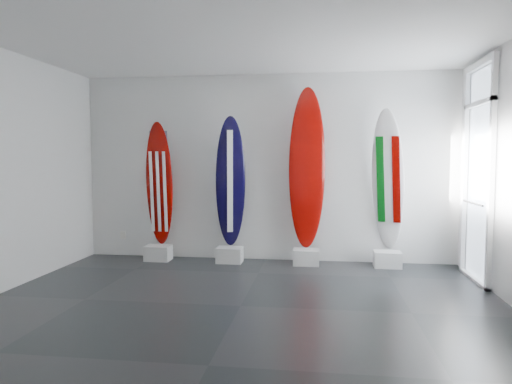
# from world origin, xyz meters

# --- Properties ---
(floor) EXTENTS (6.00, 6.00, 0.00)m
(floor) POSITION_xyz_m (0.00, 0.00, 0.00)
(floor) COLOR black
(floor) RESTS_ON ground
(ceiling) EXTENTS (6.00, 6.00, 0.00)m
(ceiling) POSITION_xyz_m (0.00, 0.00, 3.00)
(ceiling) COLOR white
(ceiling) RESTS_ON wall_back
(wall_back) EXTENTS (6.00, 0.00, 6.00)m
(wall_back) POSITION_xyz_m (0.00, 2.50, 1.50)
(wall_back) COLOR silver
(wall_back) RESTS_ON ground
(wall_front) EXTENTS (6.00, 0.00, 6.00)m
(wall_front) POSITION_xyz_m (0.00, -2.50, 1.50)
(wall_front) COLOR silver
(wall_front) RESTS_ON ground
(display_block_usa) EXTENTS (0.40, 0.30, 0.24)m
(display_block_usa) POSITION_xyz_m (-1.72, 2.18, 0.12)
(display_block_usa) COLOR silver
(display_block_usa) RESTS_ON floor
(surfboard_usa) EXTENTS (0.46, 0.24, 2.00)m
(surfboard_usa) POSITION_xyz_m (-1.72, 2.28, 1.24)
(surfboard_usa) COLOR #7B0502
(surfboard_usa) RESTS_ON display_block_usa
(display_block_navy) EXTENTS (0.40, 0.30, 0.24)m
(display_block_navy) POSITION_xyz_m (-0.54, 2.18, 0.12)
(display_block_navy) COLOR silver
(display_block_navy) RESTS_ON floor
(surfboard_navy) EXTENTS (0.52, 0.36, 2.08)m
(surfboard_navy) POSITION_xyz_m (-0.54, 2.28, 1.28)
(surfboard_navy) COLOR black
(surfboard_navy) RESTS_ON display_block_navy
(display_block_swiss) EXTENTS (0.40, 0.30, 0.24)m
(display_block_swiss) POSITION_xyz_m (0.67, 2.18, 0.12)
(display_block_swiss) COLOR silver
(display_block_swiss) RESTS_ON floor
(surfboard_swiss) EXTENTS (0.59, 0.26, 2.51)m
(surfboard_swiss) POSITION_xyz_m (0.67, 2.28, 1.49)
(surfboard_swiss) COLOR #7B0502
(surfboard_swiss) RESTS_ON display_block_swiss
(display_block_italy) EXTENTS (0.40, 0.30, 0.24)m
(display_block_italy) POSITION_xyz_m (1.89, 2.18, 0.12)
(display_block_italy) COLOR silver
(display_block_italy) RESTS_ON floor
(surfboard_italy) EXTENTS (0.63, 0.60, 2.17)m
(surfboard_italy) POSITION_xyz_m (1.89, 2.28, 1.32)
(surfboard_italy) COLOR white
(surfboard_italy) RESTS_ON display_block_italy
(wall_outlet) EXTENTS (0.09, 0.02, 0.13)m
(wall_outlet) POSITION_xyz_m (-2.45, 2.48, 0.35)
(wall_outlet) COLOR silver
(wall_outlet) RESTS_ON wall_back
(glass_door) EXTENTS (0.12, 1.16, 2.85)m
(glass_door) POSITION_xyz_m (2.97, 1.55, 1.43)
(glass_door) COLOR white
(glass_door) RESTS_ON floor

